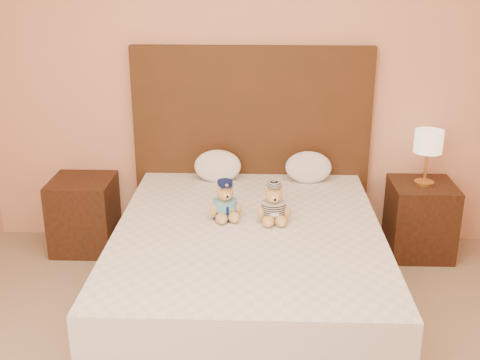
% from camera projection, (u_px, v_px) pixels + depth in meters
% --- Properties ---
extents(room_walls, '(4.04, 4.52, 2.72)m').
position_uv_depth(room_walls, '(246.00, 26.00, 2.49)').
color(room_walls, '#EAA480').
rests_on(room_walls, ground).
extents(bed, '(1.60, 2.00, 0.55)m').
position_uv_depth(bed, '(248.00, 268.00, 3.72)').
color(bed, white).
rests_on(bed, ground).
extents(headboard, '(1.75, 0.08, 1.50)m').
position_uv_depth(headboard, '(251.00, 147.00, 4.50)').
color(headboard, '#452514').
rests_on(headboard, ground).
extents(nightstand_left, '(0.45, 0.45, 0.55)m').
position_uv_depth(nightstand_left, '(84.00, 214.00, 4.51)').
color(nightstand_left, '#3B2112').
rests_on(nightstand_left, ground).
extents(nightstand_right, '(0.45, 0.45, 0.55)m').
position_uv_depth(nightstand_right, '(420.00, 219.00, 4.43)').
color(nightstand_right, '#3B2112').
rests_on(nightstand_right, ground).
extents(lamp, '(0.20, 0.20, 0.40)m').
position_uv_depth(lamp, '(428.00, 144.00, 4.23)').
color(lamp, gold).
rests_on(lamp, nightstand_right).
extents(teddy_police, '(0.26, 0.26, 0.25)m').
position_uv_depth(teddy_police, '(225.00, 200.00, 3.71)').
color(teddy_police, '#B38045').
rests_on(teddy_police, bed).
extents(teddy_prisoner, '(0.24, 0.23, 0.25)m').
position_uv_depth(teddy_prisoner, '(274.00, 203.00, 3.66)').
color(teddy_prisoner, '#B38045').
rests_on(teddy_prisoner, bed).
extents(pillow_left, '(0.34, 0.22, 0.24)m').
position_uv_depth(pillow_left, '(218.00, 164.00, 4.37)').
color(pillow_left, white).
rests_on(pillow_left, bed).
extents(pillow_right, '(0.33, 0.22, 0.24)m').
position_uv_depth(pillow_right, '(308.00, 166.00, 4.35)').
color(pillow_right, white).
rests_on(pillow_right, bed).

